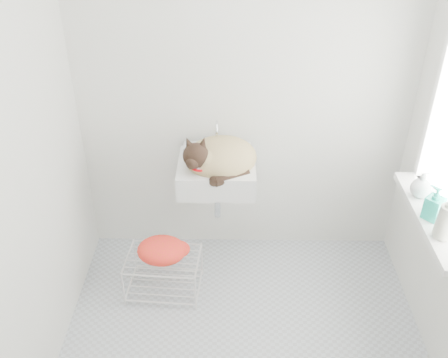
{
  "coord_description": "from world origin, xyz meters",
  "views": [
    {
      "loc": [
        -0.09,
        -2.03,
        2.52
      ],
      "look_at": [
        -0.13,
        0.5,
        0.88
      ],
      "focal_mm": 40.61,
      "sensor_mm": 36.0,
      "label": 1
    }
  ],
  "objects_px": {
    "cat": "(218,158)",
    "bottle_a": "(441,237)",
    "wire_rack": "(164,273)",
    "sink": "(217,162)",
    "bottle_c": "(419,196)",
    "bottle_b": "(431,218)"
  },
  "relations": [
    {
      "from": "sink",
      "to": "bottle_a",
      "type": "height_order",
      "value": "bottle_a"
    },
    {
      "from": "sink",
      "to": "wire_rack",
      "type": "relative_size",
      "value": 1.05
    },
    {
      "from": "sink",
      "to": "bottle_b",
      "type": "distance_m",
      "value": 1.3
    },
    {
      "from": "wire_rack",
      "to": "sink",
      "type": "bearing_deg",
      "value": 37.53
    },
    {
      "from": "sink",
      "to": "bottle_a",
      "type": "xyz_separation_m",
      "value": [
        1.18,
        -0.73,
        0.0
      ]
    },
    {
      "from": "wire_rack",
      "to": "bottle_c",
      "type": "height_order",
      "value": "bottle_c"
    },
    {
      "from": "cat",
      "to": "bottle_b",
      "type": "xyz_separation_m",
      "value": [
        1.16,
        -0.55,
        -0.04
      ]
    },
    {
      "from": "sink",
      "to": "bottle_c",
      "type": "distance_m",
      "value": 1.23
    },
    {
      "from": "sink",
      "to": "cat",
      "type": "height_order",
      "value": "cat"
    },
    {
      "from": "bottle_b",
      "to": "bottle_c",
      "type": "height_order",
      "value": "bottle_b"
    },
    {
      "from": "cat",
      "to": "bottle_a",
      "type": "xyz_separation_m",
      "value": [
        1.16,
        -0.71,
        -0.04
      ]
    },
    {
      "from": "wire_rack",
      "to": "bottle_c",
      "type": "distance_m",
      "value": 1.68
    },
    {
      "from": "bottle_b",
      "to": "sink",
      "type": "bearing_deg",
      "value": 154.37
    },
    {
      "from": "cat",
      "to": "bottle_c",
      "type": "height_order",
      "value": "cat"
    },
    {
      "from": "bottle_a",
      "to": "bottle_c",
      "type": "relative_size",
      "value": 1.47
    },
    {
      "from": "bottle_c",
      "to": "bottle_a",
      "type": "bearing_deg",
      "value": -90.0
    },
    {
      "from": "bottle_c",
      "to": "sink",
      "type": "bearing_deg",
      "value": 163.17
    },
    {
      "from": "wire_rack",
      "to": "bottle_a",
      "type": "distance_m",
      "value": 1.74
    },
    {
      "from": "wire_rack",
      "to": "bottle_a",
      "type": "relative_size",
      "value": 2.09
    },
    {
      "from": "sink",
      "to": "cat",
      "type": "relative_size",
      "value": 0.95
    },
    {
      "from": "cat",
      "to": "bottle_c",
      "type": "relative_size",
      "value": 3.4
    },
    {
      "from": "bottle_b",
      "to": "bottle_c",
      "type": "relative_size",
      "value": 1.27
    }
  ]
}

